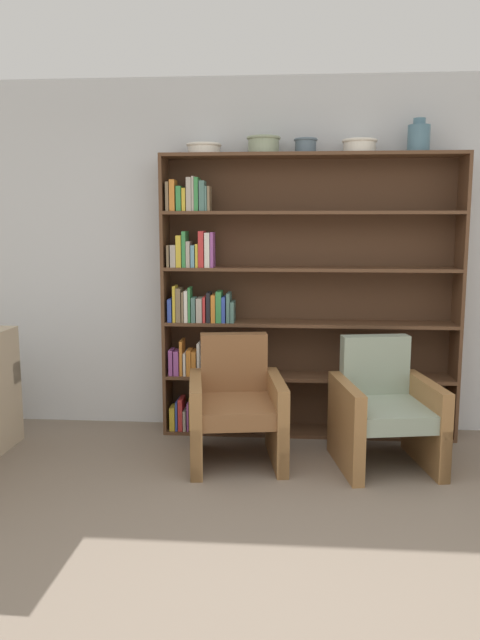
{
  "coord_description": "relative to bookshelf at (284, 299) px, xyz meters",
  "views": [
    {
      "loc": [
        -0.2,
        -2.56,
        1.66
      ],
      "look_at": [
        -0.55,
        1.89,
        0.95
      ],
      "focal_mm": 35.0,
      "sensor_mm": 36.0,
      "label": 1
    }
  ],
  "objects": [
    {
      "name": "bowl_olive",
      "position": [
        0.54,
        -0.02,
        1.15
      ],
      "size": [
        0.26,
        0.26,
        0.1
      ],
      "color": "silver",
      "rests_on": "bookshelf"
    },
    {
      "name": "ground_plane",
      "position": [
        0.24,
        -2.23,
        -1.06
      ],
      "size": [
        24.0,
        24.0,
        0.0
      ],
      "primitive_type": "plane",
      "color": "#7A6B5B"
    },
    {
      "name": "bowl_terracotta",
      "position": [
        -0.61,
        -0.02,
        1.14
      ],
      "size": [
        0.26,
        0.26,
        0.08
      ],
      "color": "silver",
      "rests_on": "bookshelf"
    },
    {
      "name": "armchair_leather",
      "position": [
        -0.32,
        -0.61,
        -0.69
      ],
      "size": [
        0.74,
        0.77,
        0.86
      ],
      "rotation": [
        0.0,
        0.0,
        3.29
      ],
      "color": "olive",
      "rests_on": "ground"
    },
    {
      "name": "bowl_copper",
      "position": [
        -0.16,
        -0.02,
        1.16
      ],
      "size": [
        0.25,
        0.25,
        0.13
      ],
      "color": "gray",
      "rests_on": "bookshelf"
    },
    {
      "name": "bowl_sage",
      "position": [
        0.15,
        -0.02,
        1.15
      ],
      "size": [
        0.18,
        0.18,
        0.11
      ],
      "color": "slate",
      "rests_on": "bookshelf"
    },
    {
      "name": "wall_back",
      "position": [
        0.24,
        0.17,
        0.31
      ],
      "size": [
        12.0,
        0.06,
        2.75
      ],
      "color": "silver",
      "rests_on": "ground"
    },
    {
      "name": "vase_tall",
      "position": [
        0.97,
        -0.02,
        1.2
      ],
      "size": [
        0.16,
        0.16,
        0.24
      ],
      "color": "slate",
      "rests_on": "bookshelf"
    },
    {
      "name": "armchair_cushioned",
      "position": [
        0.7,
        -0.61,
        -0.69
      ],
      "size": [
        0.75,
        0.78,
        0.86
      ],
      "rotation": [
        0.0,
        0.0,
        3.32
      ],
      "color": "olive",
      "rests_on": "ground"
    },
    {
      "name": "bookshelf",
      "position": [
        0.0,
        0.0,
        0.0
      ],
      "size": [
        2.25,
        0.3,
        2.15
      ],
      "color": "brown",
      "rests_on": "ground"
    }
  ]
}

